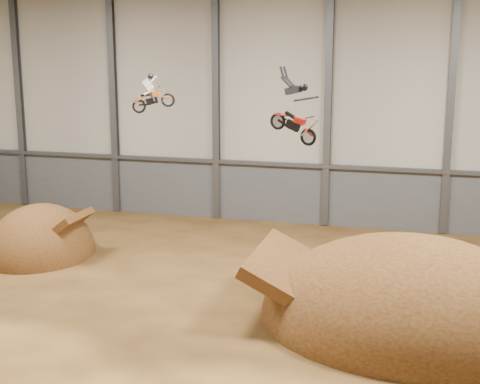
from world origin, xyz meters
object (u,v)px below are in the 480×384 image
at_px(landing_ramp, 408,321).
at_px(fmx_rider_a, 155,90).
at_px(takeoff_ramp, 41,255).
at_px(fmx_rider_b, 290,106).

height_order(landing_ramp, fmx_rider_a, fmx_rider_a).
distance_m(takeoff_ramp, landing_ramp, 18.49).
xyz_separation_m(takeoff_ramp, fmx_rider_a, (7.06, -1.54, 8.49)).
xyz_separation_m(takeoff_ramp, fmx_rider_b, (13.41, -3.62, 8.12)).
bearing_deg(fmx_rider_b, takeoff_ramp, -178.40).
bearing_deg(landing_ramp, fmx_rider_b, 179.49).
bearing_deg(fmx_rider_b, fmx_rider_a, 178.55).
bearing_deg(fmx_rider_a, landing_ramp, -25.57).
relative_size(takeoff_ramp, fmx_rider_a, 3.25).
bearing_deg(landing_ramp, takeoff_ramp, 168.59).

